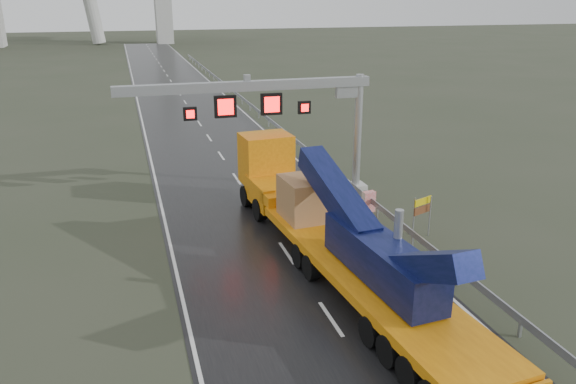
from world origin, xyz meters
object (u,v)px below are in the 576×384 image
object	(u,v)px
heavy_haul_truck	(320,216)
striped_barrier	(369,202)
exit_sign_pair	(422,209)
sign_gantry	(283,105)

from	to	relation	value
heavy_haul_truck	striped_barrier	size ratio (longest dim) A/B	17.83
heavy_haul_truck	exit_sign_pair	size ratio (longest dim) A/B	9.98
heavy_haul_truck	exit_sign_pair	bearing A→B (deg)	-0.96
sign_gantry	heavy_haul_truck	bearing A→B (deg)	-94.11
sign_gantry	striped_barrier	size ratio (longest dim) A/B	12.40
exit_sign_pair	heavy_haul_truck	bearing A→B (deg)	161.37
heavy_haul_truck	striped_barrier	xyz separation A→B (m)	(4.50, 4.40, -1.33)
sign_gantry	heavy_haul_truck	world-z (taller)	sign_gantry
exit_sign_pair	striped_barrier	bearing A→B (deg)	82.70
sign_gantry	heavy_haul_truck	distance (m)	9.18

